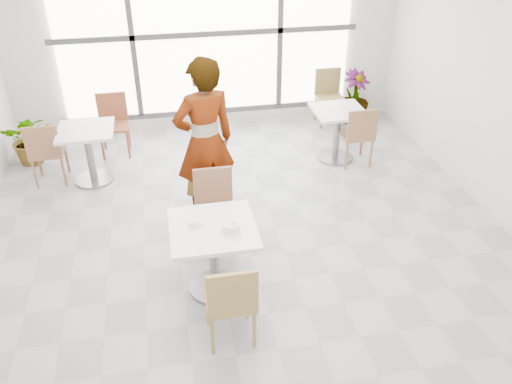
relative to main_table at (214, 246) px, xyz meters
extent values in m
plane|color=#9E9EA5|center=(0.43, 0.43, -0.52)|extent=(7.00, 7.00, 0.00)
plane|color=silver|center=(0.43, 3.93, 0.98)|extent=(6.00, 0.00, 6.00)
cube|color=white|center=(0.43, 3.87, 0.98)|extent=(4.40, 0.04, 2.40)
cube|color=#3F3F42|center=(0.43, 3.84, 0.98)|extent=(4.60, 0.05, 0.08)
cube|color=#3F3F42|center=(-0.67, 3.84, 0.98)|extent=(0.08, 0.05, 2.40)
cube|color=#3F3F42|center=(1.53, 3.84, 0.98)|extent=(0.08, 0.05, 2.40)
cube|color=#3F3F42|center=(0.43, 3.84, -0.24)|extent=(4.60, 0.05, 0.08)
cube|color=white|center=(0.00, 0.00, 0.21)|extent=(0.80, 0.80, 0.04)
cylinder|color=gray|center=(0.00, 0.00, -0.17)|extent=(0.10, 0.10, 0.71)
cylinder|color=gray|center=(0.00, 0.00, -0.51)|extent=(0.52, 0.52, 0.03)
cube|color=#A38849|center=(0.06, -0.64, -0.09)|extent=(0.42, 0.42, 0.04)
cube|color=#A38849|center=(0.06, -0.83, 0.14)|extent=(0.42, 0.04, 0.42)
cylinder|color=#A38849|center=(0.24, -0.46, -0.32)|extent=(0.04, 0.04, 0.41)
cylinder|color=#A38849|center=(0.24, -0.82, -0.32)|extent=(0.04, 0.04, 0.41)
cylinder|color=#A38849|center=(-0.12, -0.46, -0.32)|extent=(0.04, 0.04, 0.41)
cylinder|color=#A38849|center=(-0.12, -0.82, -0.32)|extent=(0.04, 0.04, 0.41)
cube|color=#946549|center=(0.11, 0.71, -0.09)|extent=(0.42, 0.42, 0.04)
cube|color=#946549|center=(0.11, 0.90, 0.14)|extent=(0.42, 0.04, 0.42)
cylinder|color=#946549|center=(-0.07, 0.53, -0.32)|extent=(0.04, 0.04, 0.41)
cylinder|color=#946549|center=(-0.07, 0.89, -0.32)|extent=(0.04, 0.04, 0.41)
cylinder|color=#946549|center=(0.29, 0.53, -0.32)|extent=(0.04, 0.04, 0.41)
cylinder|color=#946549|center=(0.29, 0.89, -0.32)|extent=(0.04, 0.04, 0.41)
cylinder|color=white|center=(0.16, -0.10, 0.23)|extent=(0.21, 0.21, 0.01)
cylinder|color=white|center=(0.16, -0.10, 0.27)|extent=(0.16, 0.16, 0.07)
torus|color=white|center=(0.16, -0.10, 0.31)|extent=(0.16, 0.16, 0.01)
cylinder|color=#D8C787|center=(0.16, -0.10, 0.27)|extent=(0.14, 0.14, 0.05)
cylinder|color=beige|center=(0.19, -0.09, 0.31)|extent=(0.03, 0.03, 0.01)
cylinder|color=beige|center=(0.15, -0.11, 0.31)|extent=(0.03, 0.03, 0.01)
cylinder|color=#F6F09E|center=(0.15, -0.12, 0.31)|extent=(0.03, 0.03, 0.02)
cylinder|color=beige|center=(0.20, -0.10, 0.31)|extent=(0.03, 0.03, 0.01)
cylinder|color=#F5E09E|center=(0.19, -0.10, 0.31)|extent=(0.03, 0.03, 0.01)
cylinder|color=beige|center=(0.16, -0.13, 0.31)|extent=(0.03, 0.03, 0.02)
cylinder|color=#F6E89E|center=(0.16, -0.09, 0.31)|extent=(0.03, 0.03, 0.01)
cylinder|color=beige|center=(0.20, -0.09, 0.31)|extent=(0.03, 0.03, 0.02)
cylinder|color=beige|center=(0.15, -0.11, 0.30)|extent=(0.03, 0.03, 0.02)
cylinder|color=beige|center=(0.16, -0.10, 0.31)|extent=(0.03, 0.03, 0.02)
cylinder|color=white|center=(-0.18, 0.04, 0.23)|extent=(0.13, 0.13, 0.01)
cylinder|color=white|center=(-0.18, 0.04, 0.27)|extent=(0.08, 0.08, 0.06)
torus|color=white|center=(-0.13, 0.04, 0.27)|extent=(0.05, 0.01, 0.05)
cylinder|color=black|center=(-0.18, 0.04, 0.29)|extent=(0.07, 0.07, 0.00)
cube|color=silver|center=(-0.13, 0.02, 0.24)|extent=(0.09, 0.05, 0.00)
sphere|color=silver|center=(-0.09, 0.03, 0.24)|extent=(0.02, 0.02, 0.02)
imported|color=black|center=(0.08, 1.32, 0.45)|extent=(0.81, 0.64, 1.95)
cube|color=white|center=(-1.33, 2.44, 0.21)|extent=(0.70, 0.70, 0.04)
cylinder|color=slate|center=(-1.33, 2.44, -0.17)|extent=(0.10, 0.10, 0.71)
cylinder|color=slate|center=(-1.33, 2.44, -0.51)|extent=(0.52, 0.52, 0.03)
cube|color=silver|center=(2.05, 2.43, 0.21)|extent=(0.70, 0.70, 0.04)
cylinder|color=slate|center=(2.05, 2.43, -0.17)|extent=(0.10, 0.10, 0.71)
cylinder|color=slate|center=(2.05, 2.43, -0.51)|extent=(0.52, 0.52, 0.03)
cube|color=#935F45|center=(-1.87, 2.54, -0.09)|extent=(0.42, 0.42, 0.04)
cube|color=#935F45|center=(-1.87, 2.35, 0.14)|extent=(0.42, 0.04, 0.42)
cylinder|color=#935F45|center=(-1.69, 2.72, -0.32)|extent=(0.04, 0.04, 0.41)
cylinder|color=#935F45|center=(-1.69, 2.36, -0.32)|extent=(0.04, 0.04, 0.41)
cylinder|color=#935F45|center=(-2.05, 2.72, -0.32)|extent=(0.04, 0.04, 0.41)
cylinder|color=#935F45|center=(-2.05, 2.36, -0.32)|extent=(0.04, 0.04, 0.41)
cube|color=brown|center=(-1.05, 3.18, -0.09)|extent=(0.42, 0.42, 0.04)
cube|color=brown|center=(-1.05, 3.37, 0.14)|extent=(0.42, 0.04, 0.42)
cylinder|color=brown|center=(-1.23, 3.00, -0.32)|extent=(0.04, 0.04, 0.41)
cylinder|color=brown|center=(-1.23, 3.36, -0.32)|extent=(0.04, 0.04, 0.41)
cylinder|color=brown|center=(-0.87, 3.00, -0.32)|extent=(0.04, 0.04, 0.41)
cylinder|color=brown|center=(-0.87, 3.36, -0.32)|extent=(0.04, 0.04, 0.41)
cube|color=#906342|center=(2.27, 2.26, -0.09)|extent=(0.42, 0.42, 0.04)
cube|color=#906342|center=(2.27, 2.07, 0.14)|extent=(0.42, 0.04, 0.42)
cylinder|color=#906342|center=(2.45, 2.44, -0.32)|extent=(0.04, 0.04, 0.41)
cylinder|color=#906342|center=(2.45, 2.08, -0.32)|extent=(0.04, 0.04, 0.41)
cylinder|color=#906342|center=(2.09, 2.44, -0.32)|extent=(0.04, 0.04, 0.41)
cylinder|color=#906342|center=(2.09, 2.08, -0.32)|extent=(0.04, 0.04, 0.41)
cube|color=olive|center=(2.34, 3.63, -0.09)|extent=(0.42, 0.42, 0.04)
cube|color=olive|center=(2.34, 3.82, 0.14)|extent=(0.42, 0.04, 0.42)
cylinder|color=olive|center=(2.16, 3.45, -0.32)|extent=(0.04, 0.04, 0.41)
cylinder|color=olive|center=(2.16, 3.81, -0.32)|extent=(0.04, 0.04, 0.41)
cylinder|color=olive|center=(2.52, 3.45, -0.32)|extent=(0.04, 0.04, 0.41)
cylinder|color=olive|center=(2.52, 3.81, -0.32)|extent=(0.04, 0.04, 0.41)
imported|color=#507C36|center=(-2.20, 3.14, -0.15)|extent=(0.67, 0.59, 0.74)
imported|color=#618A49|center=(2.75, 3.63, -0.10)|extent=(0.63, 0.63, 0.86)
camera|label=1|loc=(-0.36, -3.92, 3.02)|focal=36.48mm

